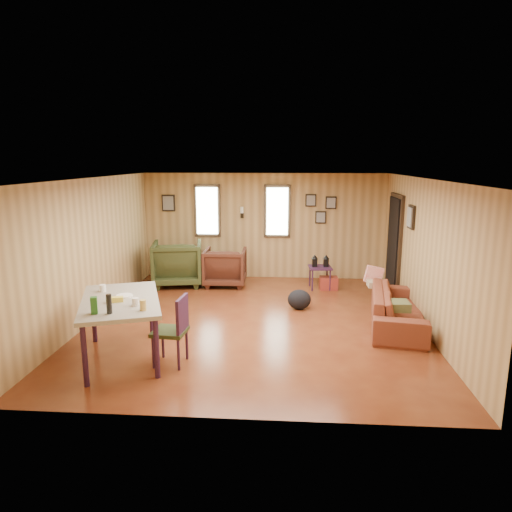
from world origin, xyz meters
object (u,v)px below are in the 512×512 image
(recliner_green, at_px, (177,261))
(end_table, at_px, (195,264))
(sofa, at_px, (398,302))
(dining_table, at_px, (120,305))
(recliner_brown, at_px, (225,265))
(side_table, at_px, (320,265))

(recliner_green, bearing_deg, end_table, -129.05)
(sofa, distance_m, end_table, 4.80)
(sofa, height_order, dining_table, dining_table)
(end_table, xyz_separation_m, dining_table, (-0.13, -4.32, 0.41))
(dining_table, bearing_deg, recliner_green, 72.97)
(sofa, distance_m, recliner_green, 4.78)
(recliner_green, distance_m, dining_table, 3.81)
(sofa, height_order, recliner_brown, recliner_brown)
(sofa, relative_size, recliner_brown, 2.29)
(side_table, xyz_separation_m, dining_table, (-2.93, -3.72, 0.27))
(recliner_brown, bearing_deg, end_table, -33.49)
(end_table, relative_size, side_table, 0.87)
(recliner_green, bearing_deg, sofa, 141.59)
(sofa, xyz_separation_m, end_table, (-3.93, 2.76, -0.04))
(recliner_brown, xyz_separation_m, side_table, (2.04, -0.12, 0.05))
(side_table, bearing_deg, recliner_green, 178.40)
(end_table, bearing_deg, dining_table, -91.74)
(recliner_brown, bearing_deg, side_table, 175.88)
(sofa, relative_size, end_table, 3.20)
(end_table, relative_size, dining_table, 0.34)
(sofa, bearing_deg, recliner_green, 71.54)
(recliner_brown, height_order, recliner_green, recliner_green)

